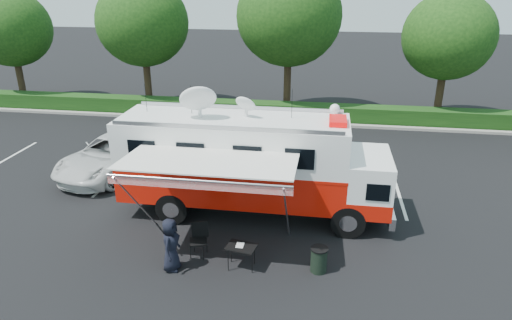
{
  "coord_description": "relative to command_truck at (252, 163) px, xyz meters",
  "views": [
    {
      "loc": [
        2.36,
        -14.67,
        8.13
      ],
      "look_at": [
        0.0,
        0.5,
        1.9
      ],
      "focal_mm": 32.0,
      "sensor_mm": 36.0,
      "label": 1
    }
  ],
  "objects": [
    {
      "name": "stall_lines",
      "position": [
        -0.42,
        3.0,
        -1.96
      ],
      "size": [
        24.12,
        5.5,
        0.01
      ],
      "color": "silver",
      "rests_on": "ground_plane"
    },
    {
      "name": "person",
      "position": [
        -1.77,
        -3.79,
        -1.97
      ],
      "size": [
        0.56,
        0.83,
        1.66
      ],
      "primitive_type": "imported",
      "rotation": [
        0.0,
        0.0,
        1.54
      ],
      "color": "black",
      "rests_on": "ground_plane"
    },
    {
      "name": "folding_table",
      "position": [
        0.25,
        -3.41,
        -1.27
      ],
      "size": [
        0.97,
        0.77,
        0.74
      ],
      "color": "black",
      "rests_on": "ground_plane"
    },
    {
      "name": "white_suv",
      "position": [
        -6.62,
        2.87,
        -1.97
      ],
      "size": [
        4.06,
        6.31,
        1.62
      ],
      "primitive_type": "imported",
      "rotation": [
        0.0,
        0.0,
        -0.25
      ],
      "color": "silver",
      "rests_on": "ground_plane"
    },
    {
      "name": "trash_bin",
      "position": [
        2.53,
        -3.23,
        -1.57
      ],
      "size": [
        0.52,
        0.52,
        0.78
      ],
      "color": "black",
      "rests_on": "ground_plane"
    },
    {
      "name": "ground_plane",
      "position": [
        0.08,
        0.0,
        -1.97
      ],
      "size": [
        120.0,
        120.0,
        0.0
      ],
      "primitive_type": "plane",
      "color": "black",
      "rests_on": "ground"
    },
    {
      "name": "command_truck",
      "position": [
        0.0,
        0.0,
        0.0
      ],
      "size": [
        9.56,
        2.63,
        4.59
      ],
      "color": "black",
      "rests_on": "ground_plane"
    },
    {
      "name": "folding_chair",
      "position": [
        -1.17,
        -2.88,
        -1.32
      ],
      "size": [
        0.65,
        0.69,
        1.08
      ],
      "color": "black",
      "rests_on": "ground_plane"
    },
    {
      "name": "awning",
      "position": [
        -0.86,
        -2.73,
        0.99
      ],
      "size": [
        5.22,
        2.69,
        3.15
      ],
      "color": "silver",
      "rests_on": "ground_plane"
    },
    {
      "name": "back_border",
      "position": [
        1.23,
        12.9,
        3.04
      ],
      "size": [
        60.0,
        6.14,
        8.87
      ],
      "color": "#9E998E",
      "rests_on": "ground_plane"
    }
  ]
}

